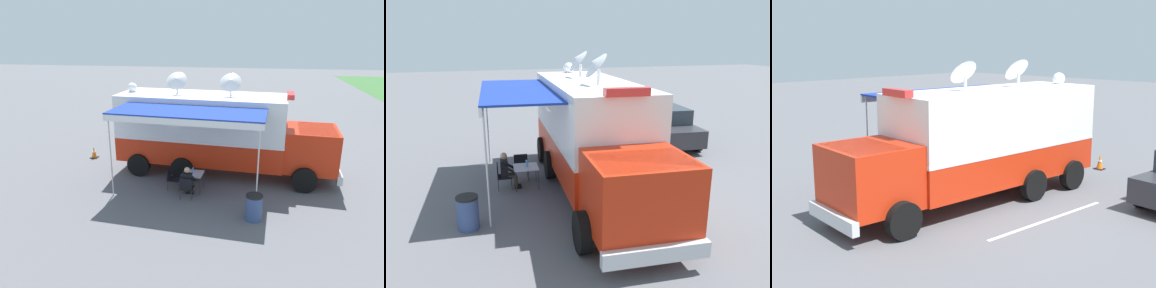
# 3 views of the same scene
# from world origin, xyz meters

# --- Properties ---
(ground_plane) EXTENTS (100.00, 100.00, 0.00)m
(ground_plane) POSITION_xyz_m (0.00, 0.00, 0.00)
(ground_plane) COLOR #5B5B60
(lot_stripe) EXTENTS (0.50, 4.79, 0.01)m
(lot_stripe) POSITION_xyz_m (-2.71, 0.73, 0.00)
(lot_stripe) COLOR silver
(lot_stripe) RESTS_ON ground
(command_truck) EXTENTS (5.31, 9.66, 4.53)m
(command_truck) POSITION_xyz_m (0.09, 0.74, 1.95)
(command_truck) COLOR red
(command_truck) RESTS_ON ground
(folding_table) EXTENTS (0.86, 0.86, 0.73)m
(folding_table) POSITION_xyz_m (2.16, -0.02, 0.67)
(folding_table) COLOR silver
(folding_table) RESTS_ON ground
(water_bottle) EXTENTS (0.07, 0.07, 0.22)m
(water_bottle) POSITION_xyz_m (2.13, -0.02, 0.83)
(water_bottle) COLOR #4C99D8
(water_bottle) RESTS_ON folding_table
(folding_chair_at_table) EXTENTS (0.52, 0.52, 0.87)m
(folding_chair_at_table) POSITION_xyz_m (2.96, -0.12, 0.51)
(folding_chair_at_table) COLOR black
(folding_chair_at_table) RESTS_ON ground
(folding_chair_beside_table) EXTENTS (0.52, 0.52, 0.87)m
(folding_chair_beside_table) POSITION_xyz_m (2.19, -0.87, 0.51)
(folding_chair_beside_table) COLOR black
(folding_chair_beside_table) RESTS_ON ground
(seated_responder) EXTENTS (0.68, 0.58, 1.25)m
(seated_responder) POSITION_xyz_m (2.77, -0.11, 0.65)
(seated_responder) COLOR black
(seated_responder) RESTS_ON ground
(trash_bin) EXTENTS (0.57, 0.57, 0.91)m
(trash_bin) POSITION_xyz_m (4.11, 2.38, 0.46)
(trash_bin) COLOR #384C7F
(trash_bin) RESTS_ON ground
(traffic_cone) EXTENTS (0.36, 0.36, 0.58)m
(traffic_cone) POSITION_xyz_m (-0.75, -5.56, 0.28)
(traffic_cone) COLOR black
(traffic_cone) RESTS_ON ground
(car_behind_truck) EXTENTS (2.36, 4.37, 1.76)m
(car_behind_truck) POSITION_xyz_m (-5.11, -3.39, 0.88)
(car_behind_truck) COLOR #2D2D33
(car_behind_truck) RESTS_ON ground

